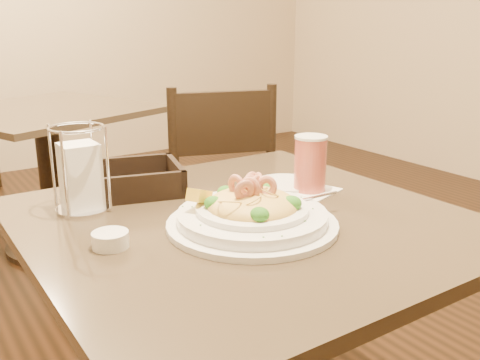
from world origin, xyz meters
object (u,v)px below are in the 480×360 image
pasta_bowl (252,212)px  bread_basket (131,183)px  dining_chair_near (216,193)px  side_plate (285,184)px  drink_glass (310,164)px  butter_ramekin (110,240)px  napkin_caddy (80,174)px  background_table (49,154)px  main_table (245,312)px

pasta_bowl → bread_basket: (-0.11, 0.37, -0.01)m
dining_chair_near → pasta_bowl: 1.01m
bread_basket → side_plate: bread_basket is taller
pasta_bowl → side_plate: pasta_bowl is taller
bread_basket → side_plate: 0.39m
drink_glass → butter_ramekin: bearing=-174.1°
pasta_bowl → butter_ramekin: 0.29m
drink_glass → napkin_caddy: 0.55m
pasta_bowl → napkin_caddy: napkin_caddy is taller
dining_chair_near → side_plate: (-0.20, -0.68, 0.24)m
background_table → side_plate: size_ratio=7.35×
side_plate → main_table: bearing=-148.1°
bread_basket → napkin_caddy: bearing=-155.4°
side_plate → bread_basket: bearing=153.6°
dining_chair_near → bread_basket: bearing=60.4°
drink_glass → napkin_caddy: bearing=160.8°
pasta_bowl → side_plate: (0.24, 0.19, -0.03)m
drink_glass → bread_basket: (-0.37, 0.25, -0.05)m
background_table → butter_ramekin: (-0.33, -1.78, 0.25)m
pasta_bowl → napkin_caddy: size_ratio=2.03×
napkin_caddy → butter_ramekin: napkin_caddy is taller
background_table → pasta_bowl: (-0.05, -1.85, 0.27)m
background_table → drink_glass: size_ratio=7.42×
drink_glass → pasta_bowl: bearing=-155.0°
butter_ramekin → dining_chair_near: bearing=48.3°
butter_ramekin → drink_glass: bearing=5.9°
drink_glass → butter_ramekin: 0.55m
side_plate → butter_ramekin: 0.54m
napkin_caddy → butter_ramekin: bearing=-95.9°
pasta_bowl → bread_basket: 0.38m
drink_glass → dining_chair_near: bearing=76.8°
bread_basket → butter_ramekin: (-0.17, -0.30, -0.01)m
bread_basket → napkin_caddy: (-0.14, -0.07, 0.06)m
background_table → bread_basket: bearing=-96.3°
dining_chair_near → butter_ramekin: bearing=66.2°
dining_chair_near → drink_glass: (-0.17, -0.75, 0.31)m
pasta_bowl → bread_basket: bearing=106.9°
butter_ramekin → main_table: bearing=-1.8°
main_table → side_plate: (0.22, 0.14, 0.24)m
background_table → main_table: bearing=-91.0°
background_table → pasta_bowl: 1.87m
pasta_bowl → bread_basket: size_ratio=1.37×
main_table → pasta_bowl: bearing=-111.0°
drink_glass → napkin_caddy: (-0.52, 0.18, 0.01)m
main_table → bread_basket: 0.42m
dining_chair_near → butter_ramekin: (-0.72, -0.80, 0.25)m
background_table → side_plate: bearing=-83.5°
dining_chair_near → butter_ramekin: dining_chair_near is taller
main_table → napkin_caddy: 0.49m
dining_chair_near → bread_basket: size_ratio=3.25×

